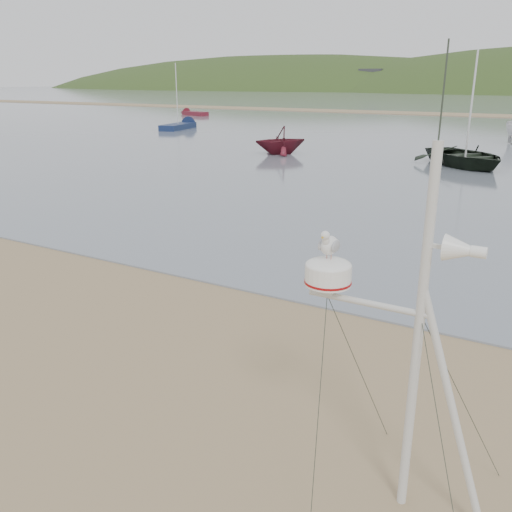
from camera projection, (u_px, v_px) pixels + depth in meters
The scene contains 6 objects.
ground at pixel (114, 373), 8.59m from camera, with size 560.00×560.00×0.00m, color #8A7250.
mast_rig at pixel (404, 412), 5.61m from camera, with size 2.12×2.26×4.78m.
boat_dark at pixel (470, 114), 27.73m from camera, with size 3.88×1.12×5.43m, color black.
boat_red at pixel (281, 127), 32.88m from camera, with size 2.76×1.69×3.20m, color maroon.
dinghy_red_far at pixel (190, 113), 69.43m from camera, with size 5.37×2.76×1.27m.
sailboat_blue_near at pixel (186, 125), 51.22m from camera, with size 2.78×6.49×6.30m.
Camera 1 is at (5.75, -5.44, 4.44)m, focal length 38.00 mm.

